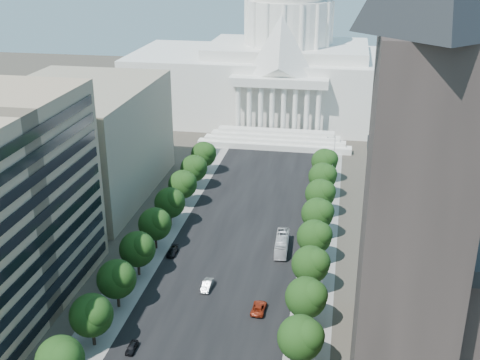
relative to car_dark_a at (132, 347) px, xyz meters
The scene contains 32 objects.
road_asphalt 55.50m from the car_dark_a, 78.63° to the left, with size 30.00×260.00×0.01m, color black.
sidewalk_left 55.00m from the car_dark_a, 98.42° to the left, with size 8.00×260.00×0.02m, color gray.
sidewalk_right 62.11m from the car_dark_a, 61.17° to the left, with size 8.00×260.00×0.02m, color gray.
capitol 150.95m from the car_dark_a, 85.81° to the left, with size 120.00×56.00×73.00m.
office_block_left_far 75.68m from the car_dark_a, 119.91° to the left, with size 38.00×52.00×30.00m, color gray.
tree_l_b 14.76m from the car_dark_a, 119.68° to the right, with size 7.79×7.60×9.97m.
tree_l_c 8.88m from the car_dark_a, behind, with size 7.79×7.60×9.97m.
tree_l_d 15.10m from the car_dark_a, 118.81° to the left, with size 7.79×7.60×9.97m.
tree_l_e 25.79m from the car_dark_a, 105.50° to the left, with size 7.79×7.60×9.97m.
tree_l_f 37.29m from the car_dark_a, 100.51° to the left, with size 7.79×7.60×9.97m.
tree_l_g 49.02m from the car_dark_a, 97.93° to the left, with size 7.79×7.60×9.97m.
tree_l_h 60.86m from the car_dark_a, 96.37° to the left, with size 7.79×7.60×9.97m.
tree_l_i 72.76m from the car_dark_a, 95.31° to the left, with size 7.79×7.60×9.97m.
tree_l_j 84.68m from the car_dark_a, 94.56° to the left, with size 7.79×7.60×9.97m.
tree_r_c 29.85m from the car_dark_a, ahead, with size 7.79×7.60×9.97m.
tree_r_d 32.26m from the car_dark_a, 22.64° to the left, with size 7.79×7.60×9.97m.
tree_r_e 38.44m from the car_dark_a, 39.59° to the left, with size 7.79×7.60×9.97m.
tree_r_f 46.93m from the car_dark_a, 51.04° to the left, with size 7.79×7.60×9.97m.
tree_r_g 56.71m from the car_dark_a, 58.73° to the left, with size 7.79×7.60×9.97m.
tree_r_h 67.21m from the car_dark_a, 64.07° to the left, with size 7.79×7.60×9.97m.
tree_r_i 78.14m from the car_dark_a, 67.93° to the left, with size 7.79×7.60×9.97m.
tree_r_j 89.35m from the car_dark_a, 70.83° to the left, with size 7.79×7.60×9.97m.
streetlight_b 31.29m from the car_dark_a, ahead, with size 2.61×0.44×9.00m.
streetlight_c 39.68m from the car_dark_a, 38.35° to the left, with size 2.61×0.44×9.00m.
streetlight_d 58.48m from the car_dark_a, 58.02° to the left, with size 2.61×0.44×9.00m.
streetlight_e 80.71m from the car_dark_a, 67.48° to the left, with size 2.61×0.44×9.00m.
streetlight_f 104.21m from the car_dark_a, 72.76° to the left, with size 2.61×0.44×9.00m.
car_dark_a is the anchor object (origin of this frame).
car_silver 23.21m from the car_dark_a, 68.71° to the left, with size 1.71×4.92×1.62m, color #A6AAAE.
car_red 25.29m from the car_dark_a, 37.93° to the left, with size 2.54×5.50×1.53m, color maroon.
car_dark_b 34.35m from the car_dark_a, 94.27° to the left, with size 1.93×4.75×1.38m, color black.
city_bus 46.00m from the car_dark_a, 62.05° to the left, with size 2.72×11.64×3.24m, color silver.
Camera 1 is at (22.50, -45.30, 66.60)m, focal length 45.00 mm.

